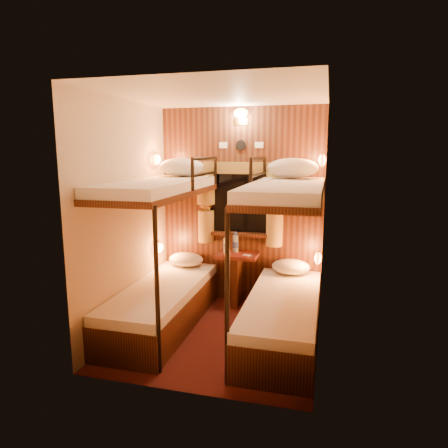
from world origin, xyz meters
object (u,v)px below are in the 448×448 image
(bunk_right, at_px, (283,286))
(bunk_left, at_px, (162,276))
(table, at_px, (237,272))
(bottle_left, at_px, (226,245))
(bottle_right, at_px, (235,244))

(bunk_right, bearing_deg, bunk_left, 180.00)
(table, distance_m, bottle_left, 0.36)
(bunk_right, xyz_separation_m, bottle_left, (-0.80, 0.81, 0.18))
(bunk_right, relative_size, bottle_right, 7.41)
(bunk_right, height_order, bottle_left, bunk_right)
(bottle_right, bearing_deg, bottle_left, -161.30)
(bunk_right, xyz_separation_m, table, (-0.65, 0.78, -0.14))
(bunk_left, distance_m, table, 1.02)
(bunk_right, distance_m, bottle_left, 1.15)
(bottle_left, bearing_deg, bottle_right, 18.70)
(table, distance_m, bottle_right, 0.35)
(bunk_left, height_order, bunk_right, same)
(bunk_left, relative_size, bunk_right, 1.00)
(bottle_right, bearing_deg, table, -59.86)
(bunk_left, bearing_deg, bottle_left, 58.23)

